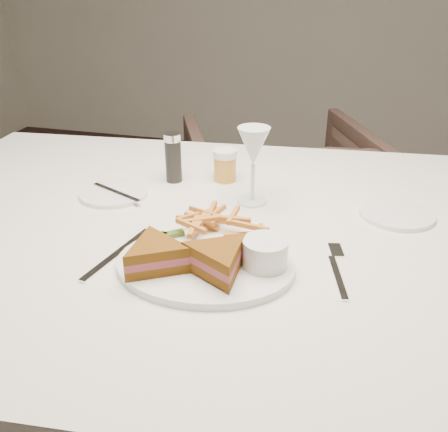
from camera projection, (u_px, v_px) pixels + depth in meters
ground at (252, 417)px, 1.53m from camera, size 5.00×5.00×0.00m
table at (229, 364)px, 1.20m from camera, size 1.69×1.21×0.75m
chair_far at (280, 199)px, 2.06m from camera, size 0.93×0.91×0.74m
table_setting at (219, 223)px, 0.97m from camera, size 0.80×0.58×0.18m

